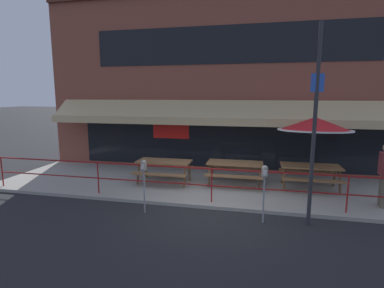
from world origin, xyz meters
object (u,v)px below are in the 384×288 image
picnic_table_left (164,165)px  street_sign_pole (314,126)px  patio_umbrella_right (315,124)px  parking_meter_near (144,170)px  parking_meter_far (265,177)px  picnic_table_centre (235,167)px  picnic_table_right (310,170)px

picnic_table_left → street_sign_pole: street_sign_pole is taller
patio_umbrella_right → parking_meter_near: bearing=-151.1°
parking_meter_far → street_sign_pole: street_sign_pole is taller
picnic_table_centre → parking_meter_far: (0.89, -2.62, 0.44)m
picnic_table_centre → parking_meter_near: (-2.12, -2.67, 0.44)m
patio_umbrella_right → picnic_table_left: bearing=-179.0°
parking_meter_near → picnic_table_right: bearing=31.6°
picnic_table_centre → street_sign_pole: (1.94, -2.53, 1.65)m
picnic_table_left → parking_meter_near: 2.44m
picnic_table_right → parking_meter_far: parking_meter_far is taller
picnic_table_centre → patio_umbrella_right: patio_umbrella_right is taller
picnic_table_left → patio_umbrella_right: size_ratio=0.76×
parking_meter_far → patio_umbrella_right: bearing=59.0°
patio_umbrella_right → parking_meter_near: (-4.46, -2.47, -1.03)m
picnic_table_right → street_sign_pole: 3.11m
parking_meter_near → street_sign_pole: size_ratio=0.31×
picnic_table_centre → street_sign_pole: street_sign_pole is taller
parking_meter_near → picnic_table_left: bearing=95.5°
picnic_table_centre → parking_meter_far: parking_meter_far is taller
parking_meter_near → street_sign_pole: (4.05, 0.14, 1.21)m
street_sign_pole → picnic_table_left: bearing=152.4°
picnic_table_left → picnic_table_centre: bearing=7.0°
picnic_table_left → street_sign_pole: size_ratio=0.39×
parking_meter_far → picnic_table_right: bearing=61.7°
picnic_table_left → parking_meter_near: size_ratio=1.27×
parking_meter_near → picnic_table_centre: bearing=51.6°
picnic_table_left → parking_meter_far: (3.24, -2.33, 0.44)m
picnic_table_right → parking_meter_far: bearing=-118.3°
patio_umbrella_right → parking_meter_near: 5.20m
picnic_table_left → street_sign_pole: 5.11m
picnic_table_right → patio_umbrella_right: patio_umbrella_right is taller
picnic_table_centre → parking_meter_far: size_ratio=1.27×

